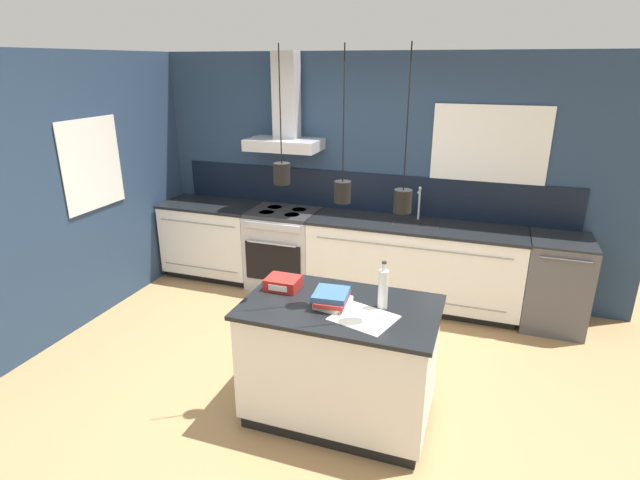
% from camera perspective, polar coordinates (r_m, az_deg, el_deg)
% --- Properties ---
extents(ground_plane, '(16.00, 16.00, 0.00)m').
position_cam_1_polar(ground_plane, '(4.31, -2.01, -15.66)').
color(ground_plane, '#A87F51').
rests_on(ground_plane, ground).
extents(wall_back, '(5.60, 2.47, 2.60)m').
position_cam_1_polar(wall_back, '(5.55, 4.80, 7.83)').
color(wall_back, navy).
rests_on(wall_back, ground_plane).
extents(wall_left, '(0.08, 3.80, 2.60)m').
position_cam_1_polar(wall_left, '(5.56, -23.55, 5.75)').
color(wall_left, navy).
rests_on(wall_left, ground_plane).
extents(counter_run_left, '(1.12, 0.64, 0.91)m').
position_cam_1_polar(counter_run_left, '(6.19, -12.12, 0.11)').
color(counter_run_left, black).
rests_on(counter_run_left, ground_plane).
extents(counter_run_sink, '(2.23, 0.64, 1.27)m').
position_cam_1_polar(counter_run_sink, '(5.40, 10.55, -2.71)').
color(counter_run_sink, black).
rests_on(counter_run_sink, ground_plane).
extents(oven_range, '(0.76, 0.66, 0.91)m').
position_cam_1_polar(oven_range, '(5.78, -4.16, -0.98)').
color(oven_range, '#B5B5BA').
rests_on(oven_range, ground_plane).
extents(dishwasher, '(0.58, 0.65, 0.91)m').
position_cam_1_polar(dishwasher, '(5.41, 25.32, -4.43)').
color(dishwasher, '#4C4C51').
rests_on(dishwasher, ground_plane).
extents(kitchen_island, '(1.35, 0.81, 0.91)m').
position_cam_1_polar(kitchen_island, '(3.70, 2.25, -13.67)').
color(kitchen_island, black).
rests_on(kitchen_island, ground_plane).
extents(bottle_on_island, '(0.07, 0.07, 0.34)m').
position_cam_1_polar(bottle_on_island, '(3.40, 7.22, -5.51)').
color(bottle_on_island, silver).
rests_on(bottle_on_island, kitchen_island).
extents(book_stack, '(0.25, 0.30, 0.10)m').
position_cam_1_polar(book_stack, '(3.45, 1.40, -6.66)').
color(book_stack, silver).
rests_on(book_stack, kitchen_island).
extents(red_supply_box, '(0.24, 0.20, 0.09)m').
position_cam_1_polar(red_supply_box, '(3.70, -4.25, -4.93)').
color(red_supply_box, red).
rests_on(red_supply_box, kitchen_island).
extents(paper_pile, '(0.46, 0.42, 0.01)m').
position_cam_1_polar(paper_pile, '(3.31, 5.03, -8.86)').
color(paper_pile, silver).
rests_on(paper_pile, kitchen_island).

